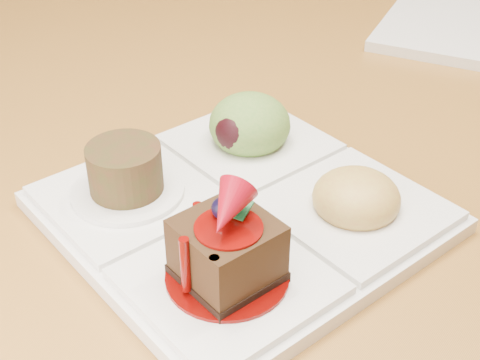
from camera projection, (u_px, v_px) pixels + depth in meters
The scene contains 3 objects.
dining_table at pixel (429, 75), 0.84m from camera, with size 1.00×1.80×0.75m.
chair_left at pixel (46, 91), 1.27m from camera, with size 0.41×0.41×0.83m.
sampler_plate at pixel (242, 195), 0.49m from camera, with size 0.29×0.29×0.09m.
Camera 1 is at (0.28, -0.76, 1.05)m, focal length 50.00 mm.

